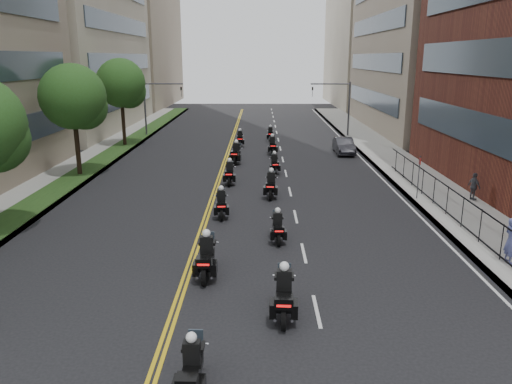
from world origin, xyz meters
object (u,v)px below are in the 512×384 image
motorcycle_4 (221,205)px  motorcycle_5 (271,186)px  motorcycle_3 (278,228)px  motorcycle_9 (272,146)px  pedestrian_c (474,187)px  motorcycle_0 (192,371)px  motorcycle_10 (240,139)px  motorcycle_7 (274,164)px  motorcycle_11 (270,134)px  pedestrian_a (511,240)px  motorcycle_1 (284,296)px  motorcycle_6 (230,174)px  motorcycle_8 (236,154)px  parked_sedan (344,146)px  motorcycle_2 (207,259)px

motorcycle_4 → motorcycle_5: (2.65, 3.78, 0.04)m
motorcycle_3 → motorcycle_9: (0.27, 20.86, 0.08)m
motorcycle_3 → pedestrian_c: (11.36, 6.29, 0.33)m
motorcycle_4 → pedestrian_c: (14.16, 2.76, 0.29)m
motorcycle_0 → motorcycle_10: motorcycle_10 is taller
motorcycle_3 → motorcycle_7: bearing=87.2°
motorcycle_9 → motorcycle_11: motorcycle_9 is taller
motorcycle_0 → motorcycle_5: 18.04m
pedestrian_c → motorcycle_3: bearing=101.2°
motorcycle_4 → pedestrian_a: pedestrian_a is taller
motorcycle_1 → motorcycle_6: 17.50m
motorcycle_1 → motorcycle_11: bearing=92.6°
motorcycle_4 → motorcycle_8: bearing=84.7°
motorcycle_7 → pedestrian_a: 18.65m
motorcycle_10 → motorcycle_11: size_ratio=1.07×
parked_sedan → pedestrian_c: 15.67m
motorcycle_1 → motorcycle_8: 23.90m
motorcycle_10 → pedestrian_c: (13.99, -18.34, 0.27)m
motorcycle_0 → motorcycle_2: motorcycle_2 is taller
motorcycle_2 → motorcycle_7: 17.74m
motorcycle_7 → motorcycle_1: bearing=-94.2°
motorcycle_2 → motorcycle_3: 4.71m
motorcycle_1 → parked_sedan: motorcycle_1 is taller
motorcycle_6 → motorcycle_9: bearing=73.4°
motorcycle_1 → motorcycle_7: bearing=92.2°
motorcycle_5 → pedestrian_c: 11.55m
motorcycle_3 → motorcycle_11: motorcycle_11 is taller
motorcycle_5 → motorcycle_9: 13.55m
motorcycle_1 → pedestrian_c: motorcycle_1 is taller
motorcycle_3 → pedestrian_a: pedestrian_a is taller
motorcycle_1 → pedestrian_a: 9.98m
motorcycle_2 → motorcycle_4: motorcycle_2 is taller
motorcycle_0 → motorcycle_9: (2.74, 31.44, 0.05)m
motorcycle_6 → pedestrian_a: pedestrian_a is taller
motorcycle_2 → motorcycle_4: bearing=90.4°
motorcycle_5 → motorcycle_8: 9.96m
motorcycle_1 → pedestrian_a: (9.11, 4.07, 0.36)m
motorcycle_9 → motorcycle_1: bearing=-93.1°
motorcycle_7 → motorcycle_9: (0.02, 7.16, 0.07)m
pedestrian_a → motorcycle_7: bearing=21.7°
motorcycle_7 → motorcycle_8: 4.35m
motorcycle_11 → pedestrian_a: size_ratio=1.14×
motorcycle_3 → parked_sedan: motorcycle_3 is taller
motorcycle_2 → motorcycle_4: 7.31m
motorcycle_11 → parked_sedan: bearing=-48.3°
motorcycle_3 → pedestrian_a: bearing=-18.6°
motorcycle_7 → pedestrian_a: size_ratio=1.15×
motorcycle_10 → pedestrian_a: (11.69, -27.35, 0.42)m
motorcycle_0 → motorcycle_6: bearing=91.9°
motorcycle_4 → pedestrian_c: bearing=6.3°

